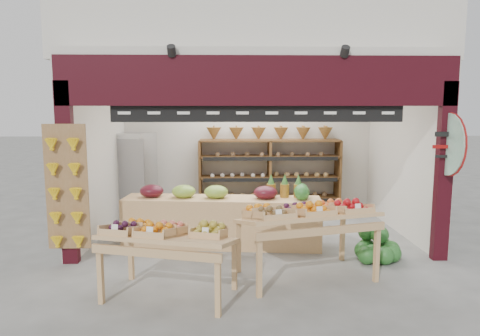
% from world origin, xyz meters
% --- Properties ---
extents(ground, '(60.00, 60.00, 0.00)m').
position_xyz_m(ground, '(0.00, 0.00, 0.00)').
color(ground, slate).
rests_on(ground, ground).
extents(shop_structure, '(6.36, 5.12, 5.40)m').
position_xyz_m(shop_structure, '(0.00, 1.61, 3.92)').
color(shop_structure, beige).
rests_on(shop_structure, ground).
extents(banana_board, '(0.60, 0.15, 1.80)m').
position_xyz_m(banana_board, '(-2.73, -1.17, 1.12)').
color(banana_board, '#966F44').
rests_on(banana_board, ground).
extents(gift_sign, '(0.04, 0.93, 0.92)m').
position_xyz_m(gift_sign, '(2.75, -1.15, 1.75)').
color(gift_sign, '#A5CFB9').
rests_on(gift_sign, ground).
extents(back_shelving, '(3.04, 0.50, 1.88)m').
position_xyz_m(back_shelving, '(0.46, 1.95, 1.19)').
color(back_shelving, brown).
rests_on(back_shelving, ground).
extents(refrigerator, '(0.87, 0.87, 1.77)m').
position_xyz_m(refrigerator, '(-2.40, 1.79, 0.89)').
color(refrigerator, silver).
rests_on(refrigerator, ground).
extents(cardboard_stack, '(1.02, 0.75, 0.70)m').
position_xyz_m(cardboard_stack, '(-1.18, 0.55, 0.26)').
color(cardboard_stack, silver).
rests_on(cardboard_stack, ground).
extents(mid_counter, '(3.28, 0.93, 1.03)m').
position_xyz_m(mid_counter, '(-0.55, -0.30, 0.44)').
color(mid_counter, tan).
rests_on(mid_counter, ground).
extents(display_table_left, '(1.70, 1.21, 0.99)m').
position_xyz_m(display_table_left, '(-1.22, -2.20, 0.76)').
color(display_table_left, tan).
rests_on(display_table_left, ground).
extents(display_table_right, '(1.94, 1.40, 1.10)m').
position_xyz_m(display_table_right, '(0.61, -1.68, 0.87)').
color(display_table_right, tan).
rests_on(display_table_right, ground).
extents(watermelon_pile, '(0.72, 0.67, 0.51)m').
position_xyz_m(watermelon_pile, '(1.81, -1.04, 0.18)').
color(watermelon_pile, '#194918').
rests_on(watermelon_pile, ground).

